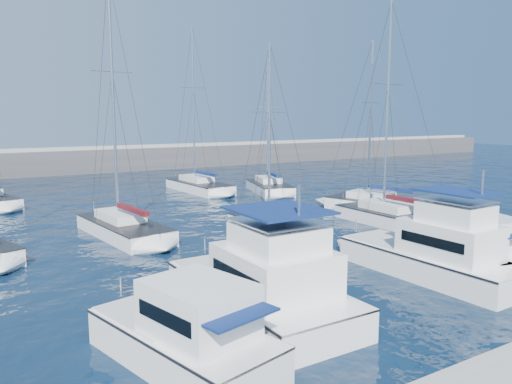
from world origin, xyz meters
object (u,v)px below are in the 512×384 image
motor_yacht_port_outer (188,337)px  sailboat_mid_d (392,217)px  sailboat_mid_b (124,228)px  sailboat_back_b (199,186)px  sailboat_mid_c (275,227)px  motor_yacht_stbd_outer (479,252)px  sailboat_back_c (269,187)px  motor_yacht_port_inner (265,287)px  motor_yacht_stbd_inner (436,254)px  sailboat_mid_e (376,205)px

motor_yacht_port_outer → sailboat_mid_d: 23.23m
motor_yacht_port_outer → sailboat_mid_b: size_ratio=0.43×
motor_yacht_port_outer → sailboat_back_b: sailboat_back_b is taller
sailboat_mid_b → sailboat_mid_c: (8.53, -4.55, -0.03)m
motor_yacht_stbd_outer → sailboat_mid_b: size_ratio=0.40×
sailboat_mid_c → sailboat_back_c: sailboat_back_c is taller
sailboat_mid_c → motor_yacht_port_inner: bearing=-125.8°
motor_yacht_stbd_inner → motor_yacht_stbd_outer: motor_yacht_stbd_inner is taller
motor_yacht_port_outer → sailboat_mid_d: size_ratio=0.46×
motor_yacht_stbd_inner → sailboat_mid_e: bearing=52.8°
sailboat_back_b → sailboat_back_c: 7.19m
sailboat_mid_e → sailboat_back_b: bearing=96.9°
motor_yacht_port_outer → sailboat_mid_d: bearing=15.0°
motor_yacht_port_outer → sailboat_back_b: bearing=51.0°
sailboat_mid_c → motor_yacht_port_outer: bearing=-132.8°
motor_yacht_port_outer → motor_yacht_stbd_inner: 13.52m
motor_yacht_stbd_inner → sailboat_mid_b: 18.80m
motor_yacht_port_outer → sailboat_mid_d: sailboat_mid_d is taller
motor_yacht_port_outer → sailboat_mid_e: sailboat_mid_e is taller
motor_yacht_port_inner → sailboat_mid_e: bearing=34.8°
motor_yacht_stbd_inner → sailboat_back_b: (2.10, 30.92, -0.60)m
motor_yacht_port_inner → sailboat_back_b: size_ratio=0.53×
motor_yacht_stbd_outer → sailboat_mid_c: (-4.32, 11.67, -0.44)m
motor_yacht_stbd_inner → sailboat_mid_b: bearing=120.8°
sailboat_mid_b → sailboat_mid_e: size_ratio=1.20×
sailboat_mid_b → sailboat_mid_d: sailboat_mid_b is taller
sailboat_mid_e → motor_yacht_stbd_inner: bearing=-141.9°
sailboat_back_b → sailboat_back_c: sailboat_back_b is taller
motor_yacht_port_inner → motor_yacht_stbd_outer: motor_yacht_port_inner is taller
sailboat_mid_c → sailboat_back_b: 20.01m
sailboat_back_c → sailboat_mid_d: bearing=-75.7°
sailboat_back_b → sailboat_back_c: size_ratio=1.24×
motor_yacht_port_inner → motor_yacht_stbd_outer: size_ratio=1.34×
sailboat_mid_b → sailboat_mid_e: (19.78, -2.20, -0.03)m
motor_yacht_stbd_inner → sailboat_mid_c: 11.39m
sailboat_mid_c → sailboat_back_b: sailboat_back_b is taller
sailboat_mid_c → sailboat_mid_e: sailboat_mid_e is taller
motor_yacht_stbd_outer → sailboat_mid_d: 10.71m
motor_yacht_stbd_outer → sailboat_back_c: bearing=92.8°
sailboat_mid_d → sailboat_back_c: bearing=86.6°
sailboat_mid_c → sailboat_mid_d: (8.62, -1.87, 0.02)m
sailboat_back_c → motor_yacht_port_outer: bearing=-109.8°
sailboat_mid_c → sailboat_mid_e: (11.25, 2.35, 0.01)m
motor_yacht_stbd_inner → motor_yacht_port_outer: bearing=-174.6°
motor_yacht_port_inner → sailboat_back_c: 31.25m
motor_yacht_port_inner → sailboat_back_c: bearing=56.6°
sailboat_mid_d → sailboat_mid_c: bearing=167.1°
motor_yacht_stbd_outer → sailboat_back_b: bearing=104.6°
motor_yacht_port_outer → sailboat_back_c: size_ratio=0.53×
sailboat_mid_b → sailboat_back_c: sailboat_mid_b is taller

